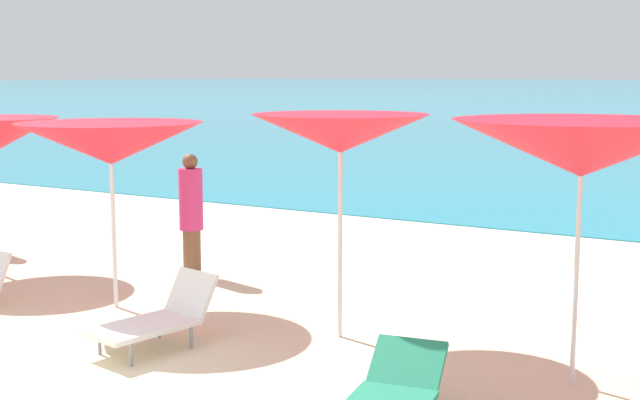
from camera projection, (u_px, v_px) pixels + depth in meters
The scene contains 7 objects.
ground_plane at pixel (452, 234), 15.77m from camera, with size 50.00×100.00×0.30m, color beige.
umbrella_4 at pixel (111, 144), 9.99m from camera, with size 2.13×2.13×2.17m.
umbrella_5 at pixel (340, 134), 8.81m from camera, with size 1.98×1.98×2.32m.
umbrella_6 at pixel (582, 148), 7.41m from camera, with size 2.40×2.40×2.34m.
lounge_chair_3 at pixel (388, 400), 6.66m from camera, with size 0.86×1.64×0.53m.
lounge_chair_10 at pixel (157, 317), 8.69m from camera, with size 0.82×1.38×0.70m.
beachgoer_2 at pixel (191, 212), 11.75m from camera, with size 0.32×0.32×1.67m.
Camera 1 is at (5.88, -4.56, 2.72)m, focal length 48.97 mm.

